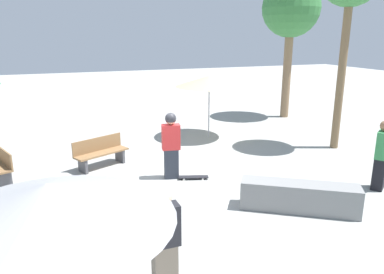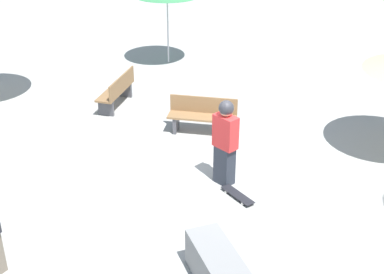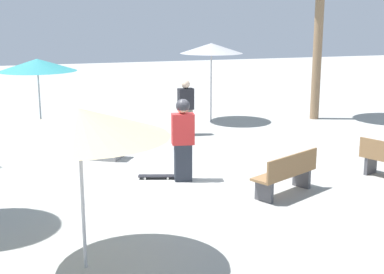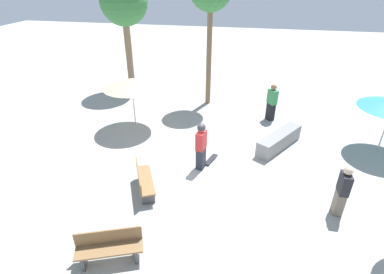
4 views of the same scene
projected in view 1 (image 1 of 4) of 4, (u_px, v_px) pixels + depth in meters
The scene contains 10 objects.
ground_plane at pixel (171, 177), 10.08m from camera, with size 60.00×60.00×0.00m, color #9E9E99.
skater_main at pixel (171, 143), 9.80m from camera, with size 0.51×0.34×1.78m.
skateboard at pixel (193, 177), 9.95m from camera, with size 0.82×0.44×0.07m.
concrete_ledge at pixel (299, 197), 8.12m from camera, with size 2.40×1.83×0.63m.
bench_far at pixel (101, 153), 10.79m from camera, with size 1.63×1.09×0.85m.
shade_umbrella_grey at pixel (48, 203), 2.99m from camera, with size 2.07×2.07×2.60m.
shade_umbrella_tan at pixel (209, 81), 13.49m from camera, with size 2.45×2.45×2.28m.
palm_tree_right at pixel (291, 10), 16.17m from camera, with size 2.51×2.51×6.06m.
bystander_watching at pixel (164, 241), 5.45m from camera, with size 0.45×0.25×1.64m.
bystander_far at pixel (382, 156), 9.11m from camera, with size 0.54×0.49×1.75m.
Camera 1 is at (-2.79, -9.02, 3.74)m, focal length 35.00 mm.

